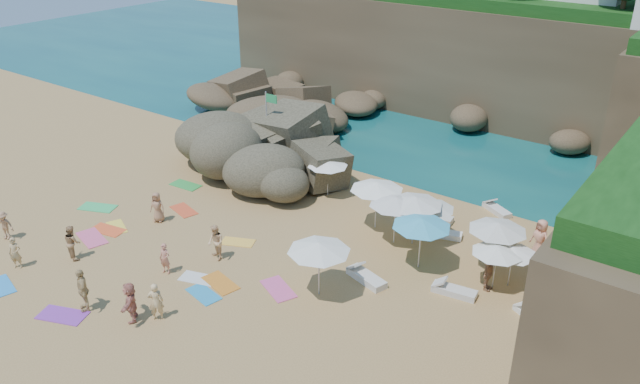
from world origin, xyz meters
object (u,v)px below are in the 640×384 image
Objects in this scene: person_stand_4 at (540,239)px; lounger_0 at (433,218)px; parasol_0 at (328,163)px; person_stand_3 at (488,273)px; person_stand_0 at (15,253)px; flag_pole at (268,118)px; parasol_2 at (431,205)px; rock_outcrop at (279,173)px; parasol_1 at (415,200)px; person_stand_5 at (202,141)px; person_stand_2 at (312,176)px; person_stand_6 at (156,301)px; person_stand_1 at (72,242)px.

lounger_0 is at bearing -157.44° from person_stand_4.
parasol_0 is 1.34× the size of person_stand_3.
parasol_0 is 15.82m from person_stand_0.
flag_pole reaches higher than parasol_2.
rock_outcrop is 11.03m from parasol_1.
person_stand_5 is at bearing 178.65° from parasol_0.
parasol_2 is 8.38m from person_stand_2.
parasol_1 is 1.38× the size of person_stand_4.
person_stand_6 is at bearing -101.61° from person_stand_4.
person_stand_6 is at bearing -43.47° from person_stand_5.
person_stand_6 is (7.93, 1.23, 0.06)m from person_stand_0.
flag_pole is 1.69× the size of parasol_1.
person_stand_2 is (-1.29, 0.27, -1.19)m from parasol_0.
person_stand_5 is (-8.79, -0.03, 0.11)m from person_stand_2.
person_stand_2 is at bearing -152.75° from person_stand_4.
parasol_2 is (6.86, -1.26, 0.03)m from parasol_0.
person_stand_5 is at bearing -54.96° from person_stand_1.
parasol_2 is at bearing -133.68° from person_stand_4.
person_stand_1 is at bearing -89.38° from flag_pole.
person_stand_2 is at bearing -18.85° from flag_pole.
person_stand_1 reaches higher than person_stand_0.
rock_outcrop is 4.40× the size of lounger_0.
parasol_0 is 1.35× the size of person_stand_6.
rock_outcrop is at bearing 44.25° from person_stand_0.
parasol_2 reaches higher than person_stand_3.
person_stand_4 is at bearing 2.23° from parasol_0.
person_stand_4 is (5.24, 2.33, -1.34)m from parasol_1.
lounger_0 is (6.09, 0.82, -1.77)m from parasol_0.
person_stand_2 is (-7.63, 2.14, -1.56)m from parasol_1.
rock_outcrop is at bearing 71.92° from person_stand_3.
lounger_0 is at bearing 8.41° from person_stand_5.
flag_pole is at bearing -74.45° from person_stand_1.
rock_outcrop is 6.03m from person_stand_5.
parasol_2 is 1.38× the size of person_stand_6.
person_stand_4 reaches higher than person_stand_3.
parasol_2 is 1.49× the size of person_stand_0.
person_stand_1 is (-11.62, -13.03, 0.67)m from lounger_0.
parasol_1 is at bearing -14.07° from rock_outcrop.
person_stand_1 is 6.65m from person_stand_6.
lounger_0 is 1.30× the size of person_stand_0.
parasol_0 reaches higher than person_stand_0.
parasol_0 is at bearing -179.85° from lounger_0.
person_stand_0 is 20.63m from person_stand_3.
person_stand_3 is 0.86× the size of person_stand_4.
parasol_0 is 0.84× the size of parasol_1.
rock_outcrop reaches higher than person_stand_1.
parasol_0 is 1.47× the size of person_stand_0.
lounger_0 is at bearing 0.42° from rock_outcrop.
flag_pole is 16.34m from person_stand_6.
person_stand_5 is (-16.18, -0.58, 0.69)m from lounger_0.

